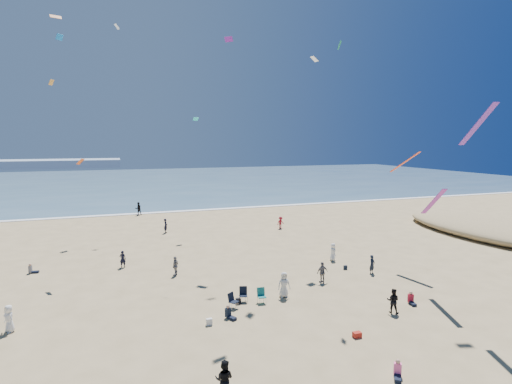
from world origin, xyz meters
name	(u,v)px	position (x,y,z in m)	size (l,w,h in m)	color
ground	(272,373)	(0.00, 0.00, 0.00)	(220.00, 220.00, 0.00)	tan
ocean	(143,182)	(0.00, 95.00, 0.03)	(220.00, 100.00, 0.06)	#476B84
surf_line	(164,212)	(0.00, 45.00, 0.04)	(220.00, 1.20, 0.08)	white
standing_flyers	(224,253)	(2.31, 17.46, 0.83)	(26.18, 46.01, 1.91)	black
seated_group	(269,317)	(1.71, 4.75, 0.42)	(26.00, 25.20, 0.84)	silver
chair_cluster	(246,297)	(1.30, 7.92, 0.50)	(2.74, 1.59, 1.00)	black
white_tote	(209,322)	(-1.69, 5.78, 0.20)	(0.35, 0.20, 0.40)	silver
black_backpack	(238,301)	(0.81, 8.18, 0.19)	(0.30, 0.22, 0.38)	black
cooler	(357,335)	(5.68, 1.64, 0.15)	(0.45, 0.30, 0.30)	#AF2319
navy_bag	(345,267)	(11.42, 12.10, 0.17)	(0.28, 0.18, 0.34)	black
kites_aloft	(310,81)	(8.05, 12.53, 15.37)	(37.95, 40.64, 29.87)	purple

